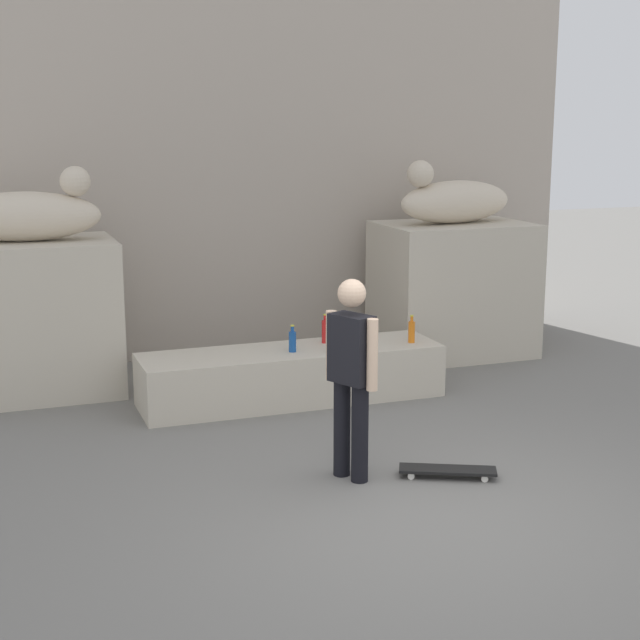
% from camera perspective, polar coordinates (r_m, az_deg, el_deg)
% --- Properties ---
extents(ground_plane, '(40.00, 40.00, 0.00)m').
position_cam_1_polar(ground_plane, '(7.35, 6.18, -11.47)').
color(ground_plane, slate).
extents(facade_wall, '(9.04, 0.60, 5.38)m').
position_cam_1_polar(facade_wall, '(12.03, -5.62, 10.89)').
color(facade_wall, '#B6A99B').
rests_on(facade_wall, ground_plane).
extents(pedestal_left, '(1.83, 1.27, 1.65)m').
position_cam_1_polar(pedestal_left, '(10.60, -17.01, 0.10)').
color(pedestal_left, beige).
rests_on(pedestal_left, ground_plane).
extents(pedestal_right, '(1.83, 1.27, 1.65)m').
position_cam_1_polar(pedestal_right, '(11.96, 7.98, 1.84)').
color(pedestal_right, beige).
rests_on(pedestal_right, ground_plane).
extents(statue_reclining_left, '(1.65, 0.73, 0.78)m').
position_cam_1_polar(statue_reclining_left, '(10.43, -17.18, 6.07)').
color(statue_reclining_left, beige).
rests_on(statue_reclining_left, pedestal_left).
extents(statue_reclining_right, '(1.68, 0.86, 0.78)m').
position_cam_1_polar(statue_reclining_right, '(11.79, 8.00, 7.13)').
color(statue_reclining_right, beige).
rests_on(statue_reclining_right, pedestal_right).
extents(ledge_block, '(3.17, 0.85, 0.55)m').
position_cam_1_polar(ledge_block, '(9.99, -1.71, -3.32)').
color(ledge_block, beige).
rests_on(ledge_block, ground_plane).
extents(skater, '(0.33, 0.50, 1.67)m').
position_cam_1_polar(skater, '(7.70, 1.88, -3.03)').
color(skater, black).
rests_on(skater, ground_plane).
extents(skateboard, '(0.81, 0.53, 0.08)m').
position_cam_1_polar(skateboard, '(8.04, 7.65, -8.90)').
color(skateboard, black).
rests_on(skateboard, ground_plane).
extents(bottle_red, '(0.07, 0.07, 0.32)m').
position_cam_1_polar(bottle_red, '(10.18, 0.31, -0.66)').
color(bottle_red, red).
rests_on(bottle_red, ledge_block).
extents(bottle_orange, '(0.07, 0.07, 0.30)m').
position_cam_1_polar(bottle_orange, '(10.25, 5.50, -0.68)').
color(bottle_orange, orange).
rests_on(bottle_orange, ledge_block).
extents(bottle_blue, '(0.08, 0.08, 0.28)m').
position_cam_1_polar(bottle_blue, '(9.81, -1.66, -1.26)').
color(bottle_blue, '#194C99').
rests_on(bottle_blue, ledge_block).
extents(bottle_clear, '(0.07, 0.07, 0.27)m').
position_cam_1_polar(bottle_clear, '(9.78, 0.55, -1.34)').
color(bottle_clear, silver).
rests_on(bottle_clear, ledge_block).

